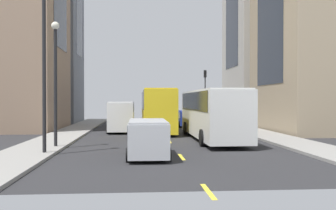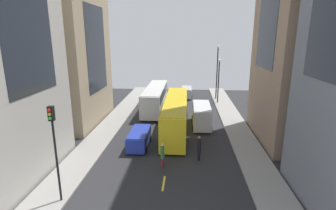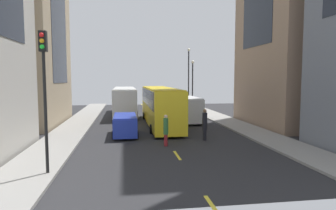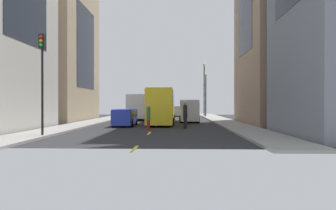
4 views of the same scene
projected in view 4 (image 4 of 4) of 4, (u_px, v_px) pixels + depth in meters
ground_plane at (161, 121)px, 33.99m from camera, size 41.91×41.91×0.00m
sidewalk_west at (100, 120)px, 34.23m from camera, size 2.86×44.00×0.15m
sidewalk_east at (222, 121)px, 33.75m from camera, size 2.86×44.00×0.15m
lane_stripe_0 at (134, 149)px, 13.00m from camera, size 0.16×2.00×0.01m
lane_stripe_1 at (149, 133)px, 20.00m from camera, size 0.16×2.00×0.01m
lane_stripe_2 at (156, 126)px, 26.99m from camera, size 0.16×2.00×0.01m
lane_stripe_3 at (161, 121)px, 33.99m from camera, size 0.16×2.00×0.01m
lane_stripe_4 at (163, 118)px, 40.99m from camera, size 0.16×2.00×0.01m
lane_stripe_5 at (165, 116)px, 47.98m from camera, size 0.16×2.00×0.01m
lane_stripe_6 at (167, 115)px, 54.98m from camera, size 0.16×2.00×0.01m
building_west_1 at (57, 48)px, 34.15m from camera, size 7.17×11.61×17.99m
city_bus_white at (142, 105)px, 40.02m from camera, size 2.80×12.59×3.35m
streetcar_yellow at (163, 104)px, 31.49m from camera, size 2.70×14.25×3.59m
delivery_van_white at (189, 109)px, 32.90m from camera, size 2.25×5.78×2.58m
car_silver_0 at (175, 110)px, 47.92m from camera, size 1.95×4.32×1.75m
car_blue_1 at (125, 116)px, 26.59m from camera, size 1.93×4.38×1.61m
pedestrian_walking_far at (148, 116)px, 22.49m from camera, size 0.32×0.32×2.09m
pedestrian_waiting_curb at (185, 115)px, 23.78m from camera, size 0.35×0.35×2.26m
traffic_light_near_corner at (42, 66)px, 17.48m from camera, size 0.32×0.44×6.37m
streetlamp_near at (204, 84)px, 46.67m from camera, size 0.44×0.44×8.86m
streetlamp_far at (206, 90)px, 44.07m from camera, size 0.44×0.44×6.88m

